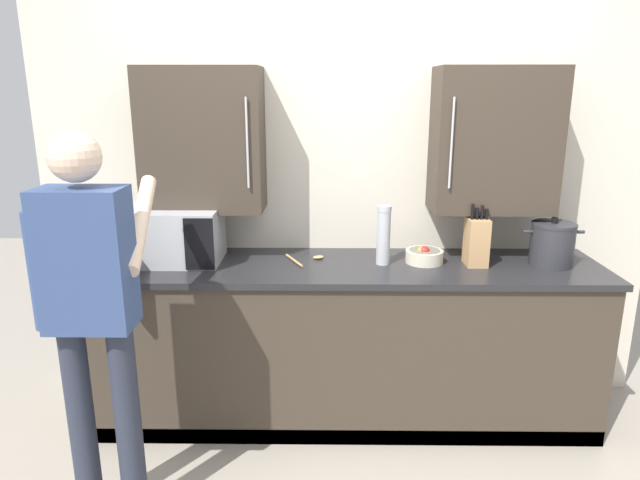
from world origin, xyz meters
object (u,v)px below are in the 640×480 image
(wooden_spoon, at_px, (306,259))
(stock_pot, at_px, (552,244))
(fruit_bowl, at_px, (424,255))
(knife_block, at_px, (476,241))
(thermos_flask, at_px, (383,235))
(person_figure, at_px, (92,301))
(microwave_oven, at_px, (165,236))

(wooden_spoon, xyz_separation_m, stock_pot, (1.33, -0.06, 0.11))
(wooden_spoon, bearing_deg, fruit_bowl, -2.89)
(knife_block, distance_m, wooden_spoon, 0.93)
(wooden_spoon, bearing_deg, thermos_flask, -8.03)
(thermos_flask, xyz_separation_m, fruit_bowl, (0.23, 0.03, -0.12))
(thermos_flask, bearing_deg, person_figure, -146.64)
(microwave_oven, xyz_separation_m, knife_block, (1.69, -0.03, -0.02))
(wooden_spoon, relative_size, thermos_flask, 0.70)
(microwave_oven, bearing_deg, person_figure, -94.25)
(microwave_oven, height_order, stock_pot, microwave_oven)
(knife_block, bearing_deg, person_figure, -154.96)
(stock_pot, height_order, person_figure, person_figure)
(thermos_flask, bearing_deg, knife_block, -0.66)
(microwave_oven, height_order, person_figure, person_figure)
(knife_block, height_order, thermos_flask, knife_block)
(wooden_spoon, relative_size, person_figure, 0.13)
(wooden_spoon, height_order, fruit_bowl, fruit_bowl)
(person_figure, bearing_deg, stock_pot, 20.75)
(microwave_oven, relative_size, stock_pot, 2.24)
(stock_pot, bearing_deg, fruit_bowl, 177.31)
(wooden_spoon, distance_m, stock_pot, 1.34)
(stock_pot, distance_m, person_figure, 2.32)
(person_figure, bearing_deg, knife_block, 25.04)
(stock_pot, xyz_separation_m, thermos_flask, (-0.91, 0.01, 0.05))
(microwave_oven, relative_size, wooden_spoon, 3.25)
(stock_pot, height_order, fruit_bowl, stock_pot)
(microwave_oven, distance_m, wooden_spoon, 0.78)
(stock_pot, xyz_separation_m, fruit_bowl, (-0.68, 0.03, -0.08))
(microwave_oven, distance_m, thermos_flask, 1.19)
(microwave_oven, height_order, wooden_spoon, microwave_oven)
(thermos_flask, xyz_separation_m, person_figure, (-1.25, -0.83, -0.06))
(wooden_spoon, height_order, person_figure, person_figure)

